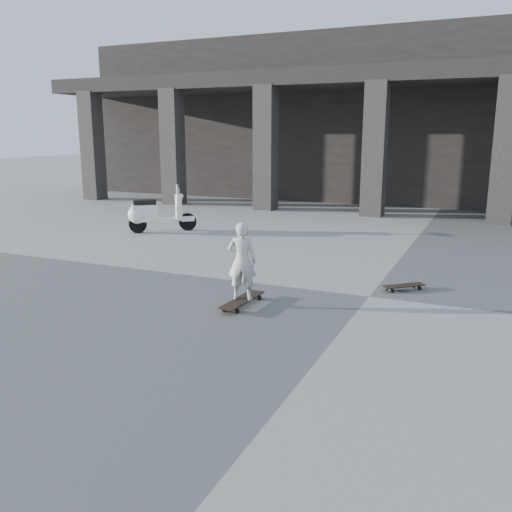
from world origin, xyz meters
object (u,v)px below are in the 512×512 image
at_px(longboard, 242,300).
at_px(child, 242,261).
at_px(scooter, 151,214).
at_px(skateboard_spare, 403,286).

xyz_separation_m(longboard, child, (0.00, 0.00, 0.60)).
height_order(child, scooter, child).
bearing_deg(scooter, longboard, -85.19).
bearing_deg(skateboard_spare, child, 179.35).
bearing_deg(scooter, child, -85.19).
bearing_deg(skateboard_spare, scooter, 115.92).
distance_m(skateboard_spare, child, 2.79).
distance_m(longboard, scooter, 6.59).
distance_m(skateboard_spare, scooter, 7.34).
bearing_deg(child, longboard, 29.93).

